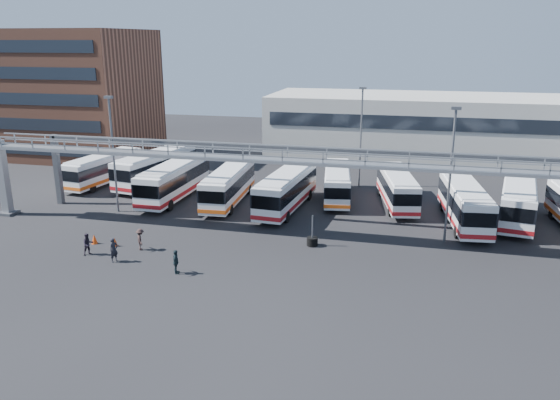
% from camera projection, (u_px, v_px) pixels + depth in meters
% --- Properties ---
extents(ground, '(140.00, 140.00, 0.00)m').
position_uv_depth(ground, '(268.00, 262.00, 37.68)').
color(ground, black).
rests_on(ground, ground).
extents(gantry, '(51.40, 5.15, 7.10)m').
position_uv_depth(gantry, '(288.00, 166.00, 41.59)').
color(gantry, gray).
rests_on(gantry, ground).
extents(apartment_building, '(18.00, 15.00, 16.00)m').
position_uv_depth(apartment_building, '(75.00, 93.00, 71.09)').
color(apartment_building, brown).
rests_on(apartment_building, ground).
extents(warehouse, '(42.00, 14.00, 8.00)m').
position_uv_depth(warehouse, '(436.00, 128.00, 69.22)').
color(warehouse, '#9E9E99').
rests_on(warehouse, ground).
extents(light_pole_left, '(0.70, 0.35, 10.21)m').
position_uv_depth(light_pole_left, '(113.00, 148.00, 47.14)').
color(light_pole_left, '#4C4F54').
rests_on(light_pole_left, ground).
extents(light_pole_mid, '(0.70, 0.35, 10.21)m').
position_uv_depth(light_pole_mid, '(451.00, 168.00, 39.85)').
color(light_pole_mid, '#4C4F54').
rests_on(light_pole_mid, ground).
extents(light_pole_back, '(0.70, 0.35, 10.21)m').
position_uv_depth(light_pole_back, '(361.00, 132.00, 55.64)').
color(light_pole_back, '#4C4F54').
rests_on(light_pole_back, ground).
extents(bus_0, '(3.74, 10.68, 3.18)m').
position_uv_depth(bus_0, '(104.00, 168.00, 57.49)').
color(bus_0, silver).
rests_on(bus_0, ground).
extents(bus_1, '(4.59, 11.79, 3.50)m').
position_uv_depth(bus_1, '(156.00, 167.00, 57.25)').
color(bus_1, silver).
rests_on(bus_1, ground).
extents(bus_2, '(2.84, 11.48, 3.47)m').
position_uv_depth(bus_2, '(174.00, 180.00, 52.05)').
color(bus_2, silver).
rests_on(bus_2, ground).
extents(bus_3, '(3.07, 10.82, 3.25)m').
position_uv_depth(bus_3, '(228.00, 185.00, 50.67)').
color(bus_3, silver).
rests_on(bus_3, ground).
extents(bus_4, '(3.48, 11.39, 3.41)m').
position_uv_depth(bus_4, '(286.00, 189.00, 48.84)').
color(bus_4, silver).
rests_on(bus_4, ground).
extents(bus_5, '(3.74, 10.32, 3.06)m').
position_uv_depth(bus_5, '(337.00, 182.00, 52.01)').
color(bus_5, silver).
rests_on(bus_5, ground).
extents(bus_6, '(4.34, 10.57, 3.13)m').
position_uv_depth(bus_6, '(397.00, 187.00, 50.06)').
color(bus_6, silver).
rests_on(bus_6, ground).
extents(bus_7, '(3.81, 11.26, 3.36)m').
position_uv_depth(bus_7, '(465.00, 203.00, 44.93)').
color(bus_7, silver).
rests_on(bus_7, ground).
extents(bus_8, '(4.43, 11.46, 3.40)m').
position_uv_depth(bus_8, '(518.00, 200.00, 45.64)').
color(bus_8, silver).
rests_on(bus_8, ground).
extents(pedestrian_a, '(0.64, 0.74, 1.73)m').
position_uv_depth(pedestrian_a, '(114.00, 250.00, 37.52)').
color(pedestrian_a, black).
rests_on(pedestrian_a, ground).
extents(pedestrian_b, '(0.96, 0.99, 1.60)m').
position_uv_depth(pedestrian_b, '(88.00, 244.00, 38.75)').
color(pedestrian_b, '#251E29').
rests_on(pedestrian_b, ground).
extents(pedestrian_c, '(1.06, 1.20, 1.61)m').
position_uv_depth(pedestrian_c, '(140.00, 239.00, 39.67)').
color(pedestrian_c, '#302120').
rests_on(pedestrian_c, ground).
extents(pedestrian_d, '(0.63, 1.03, 1.63)m').
position_uv_depth(pedestrian_d, '(176.00, 262.00, 35.62)').
color(pedestrian_d, '#19272D').
rests_on(pedestrian_d, ground).
extents(cone_left, '(0.50, 0.50, 0.65)m').
position_uv_depth(cone_left, '(115.00, 242.00, 40.49)').
color(cone_left, '#CF3E0B').
rests_on(cone_left, ground).
extents(cone_right, '(0.60, 0.60, 0.72)m').
position_uv_depth(cone_right, '(94.00, 239.00, 40.98)').
color(cone_right, '#CF3E0B').
rests_on(cone_right, ground).
extents(tire_stack, '(0.83, 0.83, 2.37)m').
position_uv_depth(tire_stack, '(312.00, 241.00, 40.57)').
color(tire_stack, black).
rests_on(tire_stack, ground).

